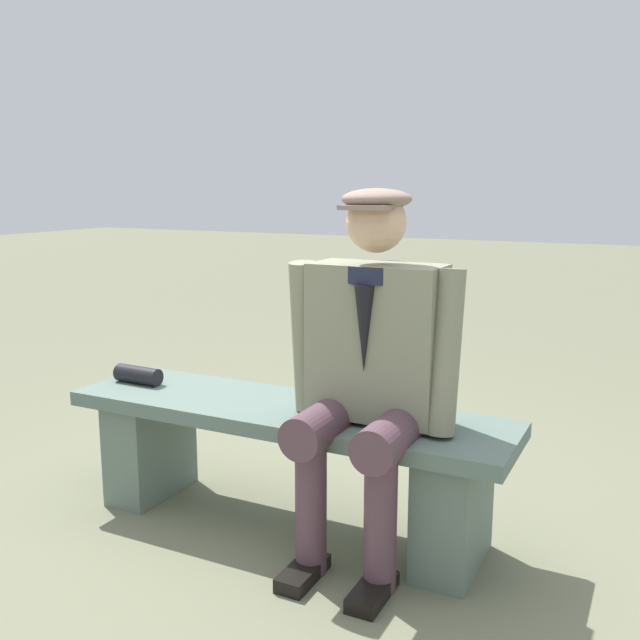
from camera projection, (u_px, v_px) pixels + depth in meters
The scene contains 4 objects.
ground_plane at pixel (286, 525), 2.83m from camera, with size 30.00×30.00×0.00m, color #6D7055.
bench at pixel (286, 449), 2.77m from camera, with size 1.77×0.47×0.50m.
seated_man at pixel (370, 361), 2.48m from camera, with size 0.64×0.57×1.32m.
rolled_magazine at pixel (138, 375), 3.04m from camera, with size 0.08×0.08×0.22m, color black.
Camera 1 is at (-1.30, 2.29, 1.33)m, focal length 39.89 mm.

